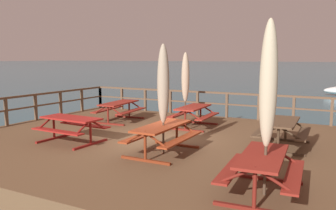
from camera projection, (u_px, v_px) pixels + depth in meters
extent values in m
plane|color=#2D5B6B|center=(157.00, 163.00, 11.11)|extent=(600.00, 600.00, 0.00)
cube|color=brown|center=(157.00, 151.00, 11.05)|extent=(12.52, 10.08, 0.77)
cube|color=brown|center=(212.00, 93.00, 15.16)|extent=(12.22, 0.09, 0.08)
cube|color=brown|center=(212.00, 103.00, 15.22)|extent=(12.22, 0.07, 0.06)
cube|color=brown|center=(100.00, 97.00, 18.03)|extent=(0.10, 0.10, 1.05)
cube|color=brown|center=(122.00, 99.00, 17.41)|extent=(0.10, 0.10, 1.05)
cube|color=brown|center=(145.00, 100.00, 16.78)|extent=(0.10, 0.10, 1.05)
cube|color=brown|center=(170.00, 102.00, 16.16)|extent=(0.10, 0.10, 1.05)
cube|color=brown|center=(197.00, 104.00, 15.54)|extent=(0.10, 0.10, 1.05)
cube|color=brown|center=(227.00, 105.00, 14.91)|extent=(0.10, 0.10, 1.05)
cube|color=brown|center=(259.00, 108.00, 14.29)|extent=(0.10, 0.10, 1.05)
cube|color=brown|center=(294.00, 110.00, 13.67)|extent=(0.10, 0.10, 1.05)
cube|color=brown|center=(332.00, 112.00, 13.05)|extent=(0.10, 0.10, 1.05)
cube|color=brown|center=(21.00, 96.00, 13.66)|extent=(0.09, 9.78, 0.08)
cube|color=brown|center=(21.00, 108.00, 13.73)|extent=(0.07, 9.78, 0.06)
cube|color=brown|center=(6.00, 112.00, 13.12)|extent=(0.10, 0.10, 1.05)
cube|color=brown|center=(36.00, 107.00, 14.35)|extent=(0.10, 0.10, 1.05)
cube|color=brown|center=(61.00, 103.00, 15.57)|extent=(0.10, 0.10, 1.05)
cube|color=brown|center=(82.00, 100.00, 16.80)|extent=(0.10, 0.10, 1.05)
cube|color=brown|center=(100.00, 97.00, 18.03)|extent=(0.10, 0.10, 1.05)
cube|color=brown|center=(283.00, 122.00, 9.96)|extent=(0.83, 2.00, 0.05)
cube|color=brown|center=(303.00, 134.00, 9.76)|extent=(0.36, 1.99, 0.04)
cube|color=brown|center=(262.00, 130.00, 10.24)|extent=(0.36, 1.99, 0.04)
cube|color=#432F1F|center=(278.00, 153.00, 9.33)|extent=(1.40, 0.13, 0.06)
cylinder|color=#432F1F|center=(278.00, 140.00, 9.29)|extent=(0.07, 0.07, 0.74)
cylinder|color=#432F1F|center=(290.00, 133.00, 9.14)|extent=(0.63, 0.08, 0.37)
cylinder|color=#432F1F|center=(268.00, 131.00, 9.38)|extent=(0.63, 0.08, 0.37)
cube|color=#432F1F|center=(285.00, 140.00, 10.78)|extent=(1.40, 0.13, 0.06)
cylinder|color=#432F1F|center=(286.00, 129.00, 10.73)|extent=(0.07, 0.07, 0.74)
cylinder|color=#432F1F|center=(296.00, 123.00, 10.59)|extent=(0.63, 0.08, 0.37)
cylinder|color=#432F1F|center=(277.00, 121.00, 10.82)|extent=(0.63, 0.08, 0.37)
cube|color=maroon|center=(263.00, 156.00, 6.49)|extent=(0.90, 2.03, 0.05)
cube|color=maroon|center=(294.00, 175.00, 6.31)|extent=(0.42, 1.99, 0.04)
cube|color=maroon|center=(232.00, 168.00, 6.75)|extent=(0.42, 1.99, 0.04)
cube|color=maroon|center=(254.00, 209.00, 5.85)|extent=(1.40, 0.18, 0.06)
cylinder|color=maroon|center=(255.00, 190.00, 5.80)|extent=(0.07, 0.07, 0.74)
cylinder|color=maroon|center=(273.00, 180.00, 5.66)|extent=(0.63, 0.10, 0.37)
cylinder|color=maroon|center=(238.00, 175.00, 5.88)|extent=(0.63, 0.10, 0.37)
cube|color=maroon|center=(267.00, 179.00, 7.32)|extent=(1.40, 0.18, 0.06)
cylinder|color=maroon|center=(268.00, 163.00, 7.27)|extent=(0.07, 0.07, 0.74)
cylinder|color=maroon|center=(282.00, 154.00, 7.13)|extent=(0.63, 0.10, 0.37)
cylinder|color=maroon|center=(255.00, 152.00, 7.35)|extent=(0.63, 0.10, 0.37)
cube|color=#993819|center=(162.00, 126.00, 9.33)|extent=(0.76, 2.13, 0.05)
cube|color=#993819|center=(181.00, 139.00, 9.11)|extent=(0.28, 2.13, 0.04)
cube|color=#993819|center=(144.00, 135.00, 9.62)|extent=(0.28, 2.13, 0.04)
cube|color=maroon|center=(145.00, 160.00, 8.64)|extent=(1.40, 0.08, 0.06)
cylinder|color=maroon|center=(145.00, 147.00, 8.60)|extent=(0.07, 0.07, 0.74)
cylinder|color=maroon|center=(155.00, 139.00, 8.44)|extent=(0.63, 0.06, 0.37)
cylinder|color=maroon|center=(135.00, 137.00, 8.70)|extent=(0.63, 0.06, 0.37)
cube|color=maroon|center=(177.00, 145.00, 10.20)|extent=(1.40, 0.08, 0.06)
cylinder|color=maroon|center=(177.00, 133.00, 10.15)|extent=(0.07, 0.07, 0.74)
cylinder|color=maroon|center=(186.00, 127.00, 9.99)|extent=(0.63, 0.06, 0.37)
cylinder|color=maroon|center=(168.00, 125.00, 10.25)|extent=(0.63, 0.06, 0.37)
cube|color=maroon|center=(193.00, 107.00, 12.87)|extent=(0.81, 1.89, 0.05)
cube|color=maroon|center=(208.00, 116.00, 12.67)|extent=(0.33, 1.88, 0.04)
cube|color=maroon|center=(179.00, 114.00, 13.16)|extent=(0.33, 1.88, 0.04)
cube|color=maroon|center=(185.00, 130.00, 12.30)|extent=(1.40, 0.12, 0.06)
cylinder|color=maroon|center=(185.00, 120.00, 12.25)|extent=(0.07, 0.07, 0.74)
cylinder|color=maroon|center=(193.00, 115.00, 12.10)|extent=(0.63, 0.07, 0.37)
cylinder|color=maroon|center=(178.00, 114.00, 12.34)|extent=(0.63, 0.07, 0.37)
cube|color=maroon|center=(200.00, 123.00, 13.64)|extent=(1.40, 0.12, 0.06)
cylinder|color=maroon|center=(201.00, 114.00, 13.60)|extent=(0.07, 0.07, 0.74)
cylinder|color=maroon|center=(207.00, 109.00, 13.44)|extent=(0.63, 0.07, 0.37)
cylinder|color=maroon|center=(194.00, 108.00, 13.69)|extent=(0.63, 0.07, 0.37)
cube|color=maroon|center=(119.00, 103.00, 14.10)|extent=(0.93, 2.09, 0.05)
cube|color=maroon|center=(131.00, 111.00, 13.93)|extent=(0.45, 2.05, 0.04)
cube|color=maroon|center=(107.00, 109.00, 14.35)|extent=(0.45, 2.05, 0.04)
cube|color=maroon|center=(108.00, 124.00, 13.43)|extent=(1.40, 0.20, 0.06)
cylinder|color=maroon|center=(108.00, 115.00, 13.39)|extent=(0.07, 0.07, 0.74)
cylinder|color=maroon|center=(114.00, 110.00, 13.25)|extent=(0.63, 0.11, 0.37)
cylinder|color=maroon|center=(102.00, 109.00, 13.46)|extent=(0.63, 0.11, 0.37)
cube|color=maroon|center=(129.00, 117.00, 14.96)|extent=(1.40, 0.20, 0.06)
cylinder|color=maroon|center=(129.00, 109.00, 14.91)|extent=(0.07, 0.07, 0.74)
cylinder|color=maroon|center=(135.00, 104.00, 14.78)|extent=(0.63, 0.11, 0.37)
cylinder|color=maroon|center=(123.00, 104.00, 14.99)|extent=(0.63, 0.11, 0.37)
cube|color=maroon|center=(71.00, 118.00, 10.54)|extent=(1.93, 0.86, 0.05)
cube|color=maroon|center=(57.00, 131.00, 10.10)|extent=(1.91, 0.38, 0.04)
cube|color=maroon|center=(85.00, 125.00, 11.06)|extent=(1.91, 0.38, 0.04)
cube|color=maroon|center=(54.00, 138.00, 11.02)|extent=(0.15, 1.40, 0.06)
cylinder|color=maroon|center=(54.00, 128.00, 10.97)|extent=(0.07, 0.07, 0.74)
cylinder|color=maroon|center=(46.00, 122.00, 10.71)|extent=(0.09, 0.63, 0.37)
cylinder|color=maroon|center=(61.00, 119.00, 11.18)|extent=(0.09, 0.63, 0.37)
cube|color=maroon|center=(91.00, 144.00, 10.25)|extent=(0.15, 1.40, 0.06)
cylinder|color=maroon|center=(91.00, 133.00, 10.20)|extent=(0.07, 0.07, 0.74)
cylinder|color=maroon|center=(83.00, 127.00, 9.93)|extent=(0.09, 0.63, 0.37)
cylinder|color=maroon|center=(97.00, 124.00, 10.41)|extent=(0.09, 0.63, 0.37)
cylinder|color=#4C3828|center=(185.00, 89.00, 14.04)|extent=(0.06, 0.06, 2.62)
ellipsoid|color=tan|center=(185.00, 77.00, 13.97)|extent=(0.32, 0.32, 1.99)
cylinder|color=#71614F|center=(185.00, 81.00, 13.99)|extent=(0.21, 0.21, 0.05)
cone|color=#4C3828|center=(186.00, 54.00, 13.85)|extent=(0.10, 0.10, 0.14)
cylinder|color=#4C3828|center=(267.00, 114.00, 6.35)|extent=(0.06, 0.06, 3.07)
ellipsoid|color=#CCB793|center=(268.00, 84.00, 6.28)|extent=(0.32, 0.32, 2.33)
cylinder|color=#7A6E58|center=(268.00, 94.00, 6.30)|extent=(0.21, 0.21, 0.05)
cone|color=#4C3828|center=(271.00, 24.00, 6.14)|extent=(0.10, 0.10, 0.14)
cylinder|color=#4C3828|center=(163.00, 102.00, 9.21)|extent=(0.06, 0.06, 2.76)
ellipsoid|color=tan|center=(163.00, 84.00, 9.15)|extent=(0.32, 0.32, 2.09)
cylinder|color=#685B4C|center=(163.00, 90.00, 9.17)|extent=(0.21, 0.21, 0.05)
cone|color=#4C3828|center=(163.00, 47.00, 9.02)|extent=(0.10, 0.10, 0.14)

